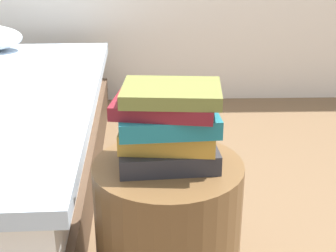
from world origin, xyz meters
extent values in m
cylinder|color=brown|center=(0.00, 0.00, 0.24)|extent=(0.47, 0.47, 0.48)
cube|color=#28282D|center=(0.00, -0.01, 0.51)|extent=(0.31, 0.20, 0.06)
cube|color=#B7842D|center=(0.00, 0.01, 0.57)|extent=(0.30, 0.20, 0.06)
cube|color=#1E727F|center=(0.00, -0.01, 0.63)|extent=(0.30, 0.21, 0.05)
cube|color=maroon|center=(-0.01, 0.00, 0.68)|extent=(0.32, 0.25, 0.04)
cube|color=olive|center=(0.01, -0.01, 0.72)|extent=(0.30, 0.23, 0.04)
camera|label=1|loc=(-0.04, -1.35, 1.17)|focal=52.56mm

